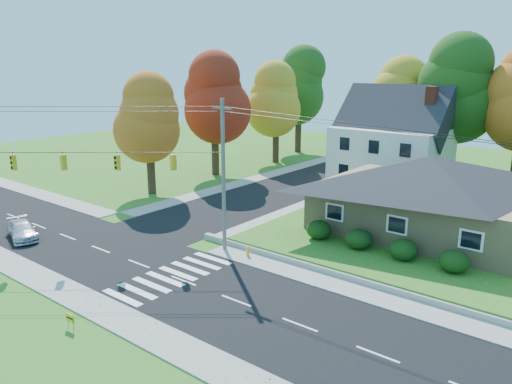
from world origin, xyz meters
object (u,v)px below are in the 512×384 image
ranch_house (427,193)px  fire_hydrant (248,252)px  white_car (346,161)px  silver_sedan (22,230)px

ranch_house → fire_hydrant: bearing=-124.6°
ranch_house → fire_hydrant: size_ratio=20.84×
white_car → fire_hydrant: size_ratio=5.63×
white_car → fire_hydrant: (9.22, -29.87, -0.34)m
silver_sedan → fire_hydrant: (14.77, 7.32, -0.27)m
white_car → fire_hydrant: white_car is taller
ranch_house → white_car: bearing=131.2°
ranch_house → white_car: size_ratio=3.70×
fire_hydrant → ranch_house: bearing=55.4°
silver_sedan → fire_hydrant: bearing=-45.6°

